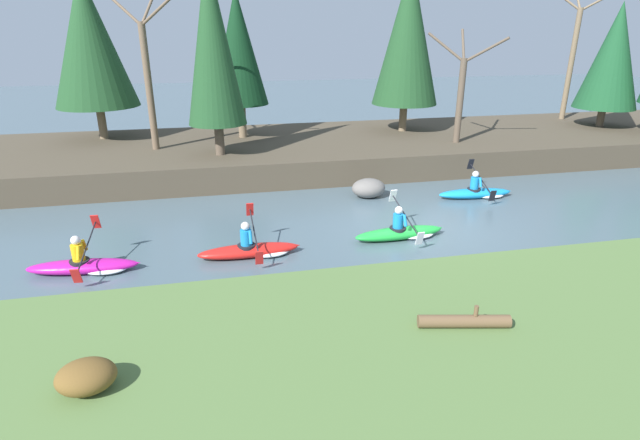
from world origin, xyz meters
TOP-DOWN VIEW (x-y plane):
  - ground_plane at (0.00, 0.00)m, footprint 90.00×90.00m
  - riverbank_near at (0.00, -7.23)m, footprint 44.00×7.88m
  - riverbank_far at (0.00, 8.62)m, footprint 44.00×8.07m
  - conifer_tree_far_left at (-10.91, 10.76)m, footprint 3.51×3.51m
  - conifer_tree_left at (-5.85, 6.56)m, footprint 2.22×2.22m
  - conifer_tree_mid_left at (-4.74, 9.72)m, footprint 2.45×2.45m
  - conifer_tree_centre at (2.93, 9.60)m, footprint 3.06×3.06m
  - conifer_tree_mid_right at (13.08, 8.52)m, footprint 2.91×2.91m
  - bare_tree_upstream at (-8.40, 8.15)m, footprint 3.61×3.56m
  - bare_tree_mid_upstream at (4.34, 6.73)m, footprint 2.61×2.58m
  - bare_tree_mid_downstream at (12.70, 10.96)m, footprint 4.11×4.06m
  - shrub_clump_nearest at (-8.20, -6.49)m, footprint 0.89×0.74m
  - kayaker_lead at (3.12, 2.34)m, footprint 2.79×2.07m
  - kayaker_middle at (-0.87, -0.58)m, footprint 2.79×2.07m
  - kayaker_trailing at (-5.26, -0.88)m, footprint 2.78×2.07m
  - kayaker_far_back at (-9.41, -0.97)m, footprint 2.79×2.07m
  - boulder_midstream at (-0.73, 3.23)m, footprint 1.22×0.96m
  - driftwood_log at (-1.84, -6.12)m, footprint 1.69×0.58m

SIDE VIEW (x-z plane):
  - ground_plane at x=0.00m, z-range 0.00..0.00m
  - kayaker_lead at x=3.12m, z-range -0.40..0.80m
  - kayaker_middle at x=-0.87m, z-range -0.40..0.80m
  - kayaker_trailing at x=-5.26m, z-range -0.40..0.80m
  - kayaker_far_back at x=-9.41m, z-range -0.40..0.80m
  - riverbank_near at x=0.00m, z-range 0.00..0.66m
  - boulder_midstream at x=-0.73m, z-range 0.00..0.69m
  - riverbank_far at x=0.00m, z-range 0.00..1.05m
  - driftwood_log at x=-1.84m, z-range 0.56..1.00m
  - shrub_clump_nearest at x=-8.20m, z-range 0.66..1.14m
  - bare_tree_mid_upstream at x=4.34m, z-range 0.92..5.57m
  - bare_tree_upstream at x=-8.40m, z-range 0.86..7.40m
  - conifer_tree_mid_right at x=13.08m, z-range 1.51..7.37m
  - bare_tree_mid_downstream at x=12.70m, z-range 0.83..8.34m
  - conifer_tree_mid_left at x=-4.74m, z-range 1.77..8.07m
  - conifer_tree_far_left at x=-10.91m, z-range 1.76..8.68m
  - conifer_tree_left at x=-5.85m, z-range 1.64..8.92m
  - conifer_tree_centre at x=2.93m, z-range 1.68..9.16m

